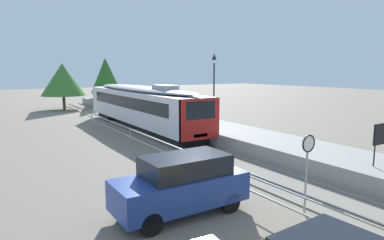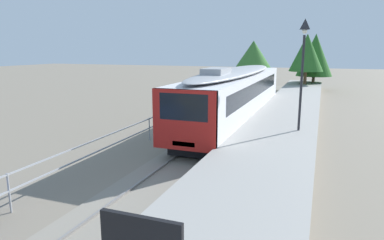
{
  "view_description": "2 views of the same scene",
  "coord_description": "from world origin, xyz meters",
  "px_view_note": "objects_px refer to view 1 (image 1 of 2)",
  "views": [
    {
      "loc": [
        -10.99,
        1.18,
        4.88
      ],
      "look_at": [
        0.0,
        18.75,
        1.8
      ],
      "focal_mm": 30.91,
      "sensor_mm": 36.0,
      "label": 1
    },
    {
      "loc": [
        5.22,
        4.9,
        4.84
      ],
      "look_at": [
        0.0,
        18.75,
        1.8
      ],
      "focal_mm": 32.27,
      "sensor_mm": 36.0,
      "label": 2
    }
  ],
  "objects_px": {
    "commuter_train": "(141,104)",
    "speed_limit_sign": "(308,154)",
    "parked_suv_blue": "(182,184)",
    "platform_lamp_mid_platform": "(214,74)",
    "platform_notice_board": "(382,135)"
  },
  "relations": [
    {
      "from": "platform_notice_board",
      "to": "speed_limit_sign",
      "type": "bearing_deg",
      "value": -176.3
    },
    {
      "from": "speed_limit_sign",
      "to": "parked_suv_blue",
      "type": "distance_m",
      "value": 4.35
    },
    {
      "from": "platform_lamp_mid_platform",
      "to": "platform_notice_board",
      "type": "bearing_deg",
      "value": -94.87
    },
    {
      "from": "platform_lamp_mid_platform",
      "to": "parked_suv_blue",
      "type": "xyz_separation_m",
      "value": [
        -9.84,
        -11.82,
        -3.56
      ]
    },
    {
      "from": "commuter_train",
      "to": "speed_limit_sign",
      "type": "bearing_deg",
      "value": -96.19
    },
    {
      "from": "platform_lamp_mid_platform",
      "to": "commuter_train",
      "type": "bearing_deg",
      "value": 133.33
    },
    {
      "from": "commuter_train",
      "to": "speed_limit_sign",
      "type": "xyz_separation_m",
      "value": [
        -2.03,
        -18.7,
        -0.02
      ]
    },
    {
      "from": "platform_notice_board",
      "to": "parked_suv_blue",
      "type": "relative_size",
      "value": 0.39
    },
    {
      "from": "parked_suv_blue",
      "to": "platform_lamp_mid_platform",
      "type": "bearing_deg",
      "value": 50.21
    },
    {
      "from": "platform_notice_board",
      "to": "commuter_train",
      "type": "bearing_deg",
      "value": 99.64
    },
    {
      "from": "platform_lamp_mid_platform",
      "to": "parked_suv_blue",
      "type": "bearing_deg",
      "value": -129.79
    },
    {
      "from": "commuter_train",
      "to": "parked_suv_blue",
      "type": "relative_size",
      "value": 4.02
    },
    {
      "from": "commuter_train",
      "to": "speed_limit_sign",
      "type": "distance_m",
      "value": 18.81
    },
    {
      "from": "commuter_train",
      "to": "speed_limit_sign",
      "type": "height_order",
      "value": "commuter_train"
    },
    {
      "from": "platform_notice_board",
      "to": "speed_limit_sign",
      "type": "xyz_separation_m",
      "value": [
        -5.15,
        -0.33,
        -0.06
      ]
    }
  ]
}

